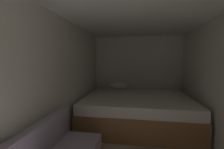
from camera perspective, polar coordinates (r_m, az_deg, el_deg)
wall_back at (r=4.55m, az=9.27°, el=0.28°), size 2.53×0.05×2.13m
wall_left at (r=2.53m, az=-19.93°, el=-3.70°), size 0.05×4.64×2.13m
ceiling_slab at (r=2.30m, az=9.93°, el=23.22°), size 2.53×4.64×0.05m
bed at (r=3.68m, az=9.09°, el=-12.62°), size 2.31×1.90×0.85m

